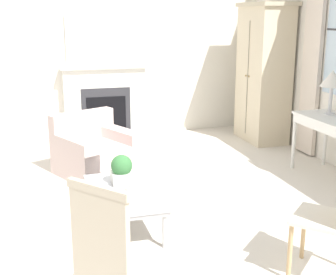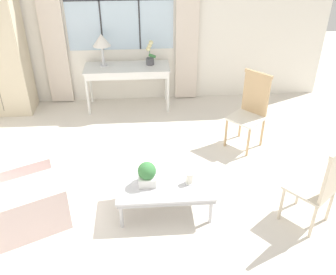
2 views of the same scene
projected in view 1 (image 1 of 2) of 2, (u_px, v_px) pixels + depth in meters
ground_plane at (118, 205)px, 4.95m from camera, size 14.00×14.00×0.00m
wall_left at (119, 50)px, 7.57m from camera, size 0.06×7.20×2.80m
fireplace at (105, 97)px, 7.57m from camera, size 0.34×1.39×1.95m
armoire at (264, 73)px, 7.27m from camera, size 0.98×0.59×2.13m
table_lamp at (332, 80)px, 5.67m from camera, size 0.29×0.29×0.55m
armchair_upholstered at (96, 154)px, 5.88m from camera, size 1.13×1.15×0.75m
accent_chair_wooden at (112, 259)px, 2.67m from camera, size 0.62×0.62×1.07m
coffee_table at (123, 195)px, 4.35m from camera, size 1.09×0.62×0.37m
potted_plant_small at (122, 170)px, 4.50m from camera, size 0.21×0.21×0.28m
pillar_candle at (130, 195)px, 4.06m from camera, size 0.12×0.12×0.15m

